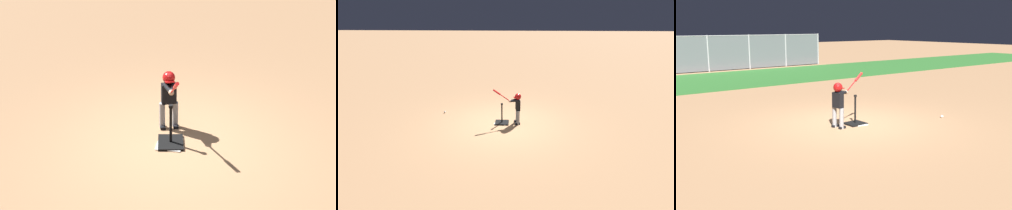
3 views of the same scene
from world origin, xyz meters
TOP-DOWN VIEW (x-y plane):
  - ground_plane at (0.00, 0.00)m, footprint 90.00×90.00m
  - home_plate at (0.08, -0.13)m, footprint 0.51×0.51m
  - batting_tee at (0.05, -0.11)m, footprint 0.49×0.44m
  - batter_child at (-0.49, -0.14)m, footprint 1.00×0.36m
  - baseball at (2.41, -1.02)m, footprint 0.07×0.07m

SIDE VIEW (x-z plane):
  - ground_plane at x=0.00m, z-range 0.00..0.00m
  - home_plate at x=0.08m, z-range 0.00..0.02m
  - baseball at x=2.41m, z-range 0.00..0.07m
  - batting_tee at x=0.05m, z-range -0.29..0.48m
  - batter_child at x=-0.49m, z-range 0.06..1.38m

